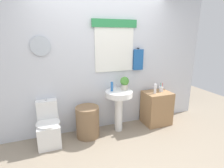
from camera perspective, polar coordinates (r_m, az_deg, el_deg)
name	(u,v)px	position (r m, az deg, el deg)	size (l,w,h in m)	color
ground_plane	(125,160)	(2.87, 4.38, -23.35)	(8.00, 8.00, 0.00)	gray
back_wall	(102,62)	(3.35, -3.29, 7.03)	(4.40, 0.18, 2.60)	silver
toilet	(49,127)	(3.28, -19.80, -13.05)	(0.38, 0.51, 0.74)	white
laundry_hamper	(88,122)	(3.30, -7.88, -12.00)	(0.42, 0.42, 0.57)	#846647
pedestal_sink	(119,101)	(3.33, 2.20, -5.62)	(0.51, 0.51, 0.80)	white
faucet	(117,87)	(3.36, 1.47, -0.93)	(0.03, 0.03, 0.10)	silver
wooden_cabinet	(156,108)	(3.81, 14.22, -7.49)	(0.54, 0.44, 0.68)	#9E754C
soap_bottle	(112,87)	(3.24, -0.04, -0.84)	(0.05, 0.05, 0.17)	#2D6BB7
potted_plant	(125,83)	(3.33, 4.10, 0.47)	(0.17, 0.17, 0.25)	beige
lotion_bottle	(155,89)	(3.59, 13.78, -1.49)	(0.05, 0.05, 0.19)	white
toothbrush_cup	(161,89)	(3.75, 15.63, -1.57)	(0.08, 0.08, 0.19)	silver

